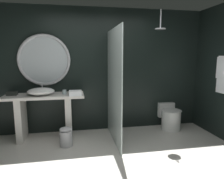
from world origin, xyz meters
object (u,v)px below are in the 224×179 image
at_px(waste_bin, 66,137).
at_px(toilet, 170,118).
at_px(rain_shower_head, 160,27).
at_px(folded_hand_towel, 75,93).
at_px(round_wall_mirror, 44,60).
at_px(tumbler_cup, 64,92).
at_px(tissue_box, 12,93).
at_px(vessel_sink, 41,91).

bearing_deg(waste_bin, toilet, 11.96).
height_order(rain_shower_head, folded_hand_towel, rain_shower_head).
bearing_deg(folded_hand_towel, round_wall_mirror, 143.23).
bearing_deg(toilet, waste_bin, -168.04).
xyz_separation_m(tumbler_cup, toilet, (2.27, 0.06, -0.67)).
bearing_deg(folded_hand_towel, toilet, 5.95).
relative_size(tissue_box, rain_shower_head, 0.47).
xyz_separation_m(tumbler_cup, folded_hand_towel, (0.21, -0.15, 0.00)).
bearing_deg(tissue_box, round_wall_mirror, 20.28).
bearing_deg(tumbler_cup, rain_shower_head, -4.05).
bearing_deg(tumbler_cup, toilet, 1.59).
distance_m(rain_shower_head, toilet, 1.96).
relative_size(vessel_sink, tumbler_cup, 5.64).
relative_size(round_wall_mirror, rain_shower_head, 2.72).
relative_size(tissue_box, toilet, 0.31).
height_order(tumbler_cup, tissue_box, tumbler_cup).
xyz_separation_m(tissue_box, rain_shower_head, (2.84, -0.21, 1.26)).
relative_size(waste_bin, folded_hand_towel, 1.47).
bearing_deg(rain_shower_head, tissue_box, 175.84).
bearing_deg(tumbler_cup, round_wall_mirror, 142.78).
height_order(tumbler_cup, toilet, tumbler_cup).
xyz_separation_m(tissue_box, waste_bin, (0.99, -0.49, -0.73)).
bearing_deg(round_wall_mirror, tissue_box, -159.72).
relative_size(vessel_sink, toilet, 0.86).
bearing_deg(tumbler_cup, tissue_box, 175.60).
bearing_deg(waste_bin, tumbler_cup, 92.41).
xyz_separation_m(round_wall_mirror, folded_hand_towel, (0.59, -0.44, -0.61)).
bearing_deg(tumbler_cup, folded_hand_towel, -35.94).
bearing_deg(toilet, vessel_sink, -178.61).
bearing_deg(toilet, round_wall_mirror, 175.08).
distance_m(tumbler_cup, toilet, 2.36).
bearing_deg(tumbler_cup, vessel_sink, -179.65).
xyz_separation_m(tumbler_cup, rain_shower_head, (1.87, -0.13, 1.25)).
distance_m(vessel_sink, round_wall_mirror, 0.66).
relative_size(vessel_sink, waste_bin, 1.45).
relative_size(toilet, folded_hand_towel, 2.47).
height_order(vessel_sink, rain_shower_head, rain_shower_head).
bearing_deg(tissue_box, toilet, -0.21).
bearing_deg(toilet, tissue_box, 179.79).
bearing_deg(rain_shower_head, vessel_sink, 176.78).
bearing_deg(vessel_sink, toilet, 1.39).
bearing_deg(round_wall_mirror, folded_hand_towel, -36.77).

